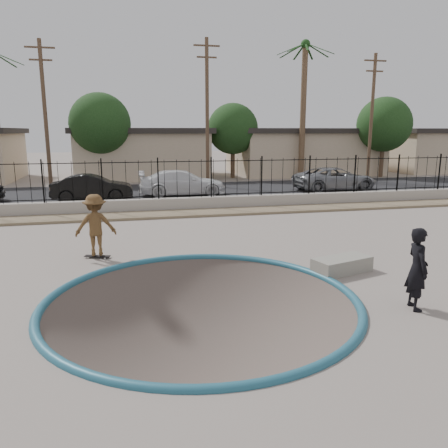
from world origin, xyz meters
TOP-DOWN VIEW (x-y plane):
  - ground at (0.00, 12.00)m, footprint 120.00×120.00m
  - bowl_pit at (0.00, -1.00)m, footprint 6.84×6.84m
  - coping_ring at (0.00, -1.00)m, footprint 7.04×7.04m
  - rock_strip at (0.00, 9.20)m, footprint 42.00×1.60m
  - retaining_wall at (0.00, 10.30)m, footprint 42.00×0.45m
  - fence at (0.00, 10.30)m, footprint 40.00×0.04m
  - street at (0.00, 17.00)m, footprint 90.00×8.00m
  - house_center at (0.00, 26.50)m, footprint 10.60×8.60m
  - house_east at (14.00, 26.50)m, footprint 12.60×8.60m
  - house_east_far at (28.00, 26.50)m, footprint 11.60×8.60m
  - palm_right at (12.00, 22.00)m, footprint 2.30×2.30m
  - utility_pole_left at (-6.00, 19.00)m, footprint 1.70×0.24m
  - utility_pole_mid at (4.00, 19.00)m, footprint 1.70×0.24m
  - utility_pole_right at (16.00, 19.00)m, footprint 1.70×0.24m
  - street_tree_left at (-3.00, 23.00)m, footprint 4.32×4.32m
  - street_tree_mid at (7.00, 24.00)m, footprint 3.96×3.96m
  - street_tree_right at (19.00, 22.00)m, footprint 4.32×4.32m
  - skater at (-2.42, 3.00)m, footprint 1.19×0.70m
  - skateboard at (-2.42, 3.00)m, footprint 0.78×0.43m
  - videographer at (4.31, -2.42)m, footprint 0.53×0.71m
  - concrete_ledge at (4.00, 0.16)m, footprint 1.73×1.12m
  - car_b at (-3.20, 14.21)m, footprint 4.23×1.55m
  - car_c at (1.75, 15.00)m, footprint 5.05×2.19m
  - car_d at (11.34, 15.00)m, footprint 5.36×2.79m

SIDE VIEW (x-z plane):
  - ground at x=0.00m, z-range -2.20..0.00m
  - bowl_pit at x=0.00m, z-range -0.90..0.90m
  - coping_ring at x=0.00m, z-range -0.10..0.10m
  - street at x=0.00m, z-range 0.00..0.04m
  - skateboard at x=-2.42m, z-range 0.02..0.09m
  - rock_strip at x=0.00m, z-range 0.00..0.11m
  - concrete_ledge at x=4.00m, z-range 0.00..0.40m
  - retaining_wall at x=0.00m, z-range 0.00..0.60m
  - car_b at x=-3.20m, z-range 0.04..1.42m
  - car_d at x=11.34m, z-range 0.04..1.48m
  - car_c at x=1.75m, z-range 0.04..1.48m
  - videographer at x=4.31m, z-range 0.00..1.75m
  - skater at x=-2.42m, z-range 0.00..1.80m
  - fence at x=0.00m, z-range 0.60..2.40m
  - house_east at x=14.00m, z-range 0.02..3.92m
  - house_east_far at x=28.00m, z-range 0.02..3.92m
  - house_center at x=0.00m, z-range 0.02..3.92m
  - street_tree_mid at x=7.00m, z-range 0.92..6.75m
  - street_tree_left at x=-3.00m, z-range 1.01..7.37m
  - street_tree_right at x=19.00m, z-range 1.01..7.37m
  - utility_pole_left at x=-6.00m, z-range 0.20..9.20m
  - utility_pole_right at x=16.00m, z-range 0.20..9.20m
  - utility_pole_mid at x=4.00m, z-range 0.21..9.71m
  - palm_right at x=12.00m, z-range 2.18..12.48m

